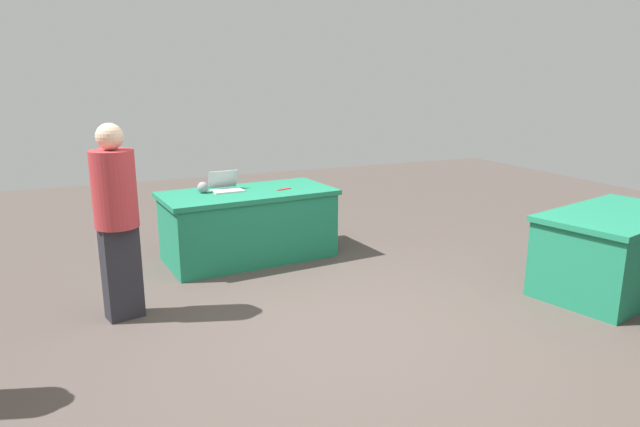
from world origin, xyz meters
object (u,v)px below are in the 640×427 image
at_px(person_attendee_browsing, 116,213).
at_px(scissors_red, 284,189).
at_px(yarn_ball, 203,187).
at_px(laptop_silver, 226,187).
at_px(table_foreground, 249,225).
at_px(table_mid_left, 613,252).

bearing_deg(person_attendee_browsing, scissors_red, -164.13).
bearing_deg(yarn_ball, laptop_silver, -177.12).
bearing_deg(table_foreground, person_attendee_browsing, 37.76).
xyz_separation_m(table_mid_left, person_attendee_browsing, (4.17, -1.19, 0.51)).
xyz_separation_m(table_foreground, scissors_red, (-0.38, 0.08, 0.37)).
relative_size(table_mid_left, person_attendee_browsing, 1.06).
distance_m(table_foreground, scissors_red, 0.54).
height_order(table_foreground, table_mid_left, same).
relative_size(table_foreground, scissors_red, 10.47).
relative_size(person_attendee_browsing, laptop_silver, 4.74).
distance_m(person_attendee_browsing, scissors_red, 2.04).
height_order(person_attendee_browsing, yarn_ball, person_attendee_browsing).
bearing_deg(laptop_silver, person_attendee_browsing, 41.39).
bearing_deg(yarn_ball, table_foreground, 167.62).
bearing_deg(person_attendee_browsing, yarn_ball, -142.15).
bearing_deg(yarn_ball, table_mid_left, 143.79).
distance_m(table_mid_left, yarn_ball, 4.03).
xyz_separation_m(laptop_silver, scissors_red, (-0.59, 0.19, -0.04)).
height_order(yarn_ball, scissors_red, yarn_ball).
relative_size(table_foreground, laptop_silver, 5.63).
relative_size(table_mid_left, yarn_ball, 14.46).
xyz_separation_m(table_mid_left, scissors_red, (2.40, -2.19, 0.37)).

